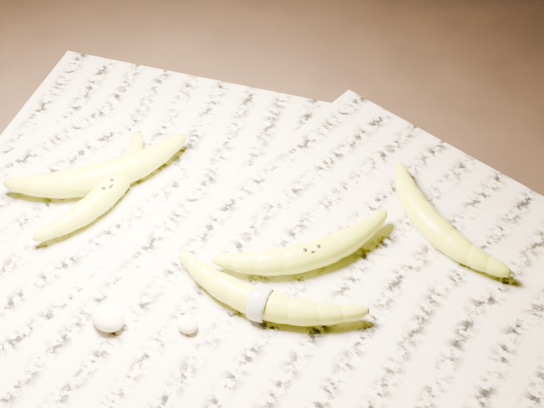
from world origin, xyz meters
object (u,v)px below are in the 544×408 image
Objects in this scene: banana_left_a at (108,190)px; banana_upper_a at (432,223)px; banana_left_b at (102,175)px; banana_taped at (260,301)px; banana_center at (311,254)px.

banana_upper_a is at bearing -68.19° from banana_left_a.
banana_left_b is 0.30m from banana_taped.
banana_taped is at bearing -101.51° from banana_left_a.
banana_left_b reaches higher than banana_center.
banana_center is (0.30, 0.05, -0.00)m from banana_left_b.
banana_center is 1.08× the size of banana_upper_a.
banana_left_b is 0.31m from banana_center.
banana_left_b reaches higher than banana_upper_a.
banana_left_b reaches higher than banana_left_a.
banana_taped and banana_upper_a have the same top height.
banana_center is (0.28, 0.06, 0.00)m from banana_left_a.
banana_center and banana_upper_a have the same top height.
banana_left_b is at bearing 158.07° from banana_taped.
banana_left_a is 0.97× the size of banana_center.
banana_left_a is 0.29m from banana_center.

